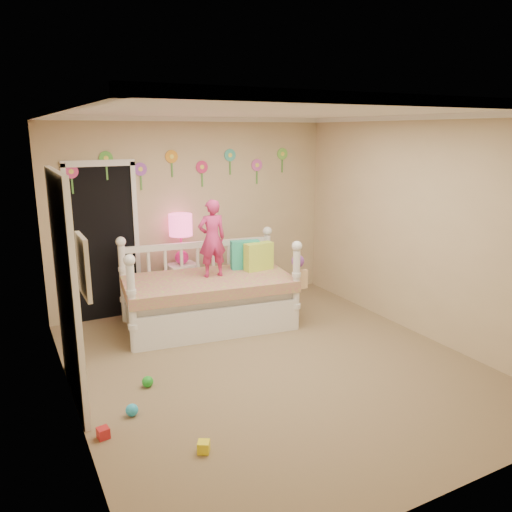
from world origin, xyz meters
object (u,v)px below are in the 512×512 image
daybed (208,282)px  nightstand (183,287)px  child (212,238)px  table_lamp (181,231)px

daybed → nightstand: 0.74m
child → table_lamp: 0.69m
table_lamp → daybed: bearing=-82.4°
daybed → nightstand: daybed is taller
child → table_lamp: size_ratio=1.42×
daybed → child: size_ratio=2.15×
child → nightstand: child is taller
nightstand → table_lamp: size_ratio=0.95×
nightstand → table_lamp: bearing=-95.9°
child → daybed: bearing=20.1°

